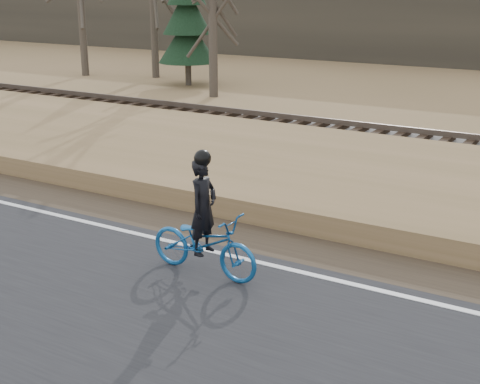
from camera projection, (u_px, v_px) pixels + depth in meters
The scene contains 10 objects.
ground at pixel (7, 211), 13.52m from camera, with size 120.00×120.00×0.00m, color olive.
edge_line at pixel (14, 205), 13.67m from camera, with size 120.00×0.12×0.01m, color silver.
shoulder at pixel (51, 194), 14.50m from camera, with size 120.00×1.60×0.04m, color #473A2B.
embankment at pixel (138, 156), 16.91m from camera, with size 120.00×5.00×0.44m, color olive.
ballast at pixel (218, 129), 20.02m from camera, with size 120.00×3.00×0.45m, color slate.
railroad at pixel (218, 119), 19.93m from camera, with size 120.00×2.40×0.29m.
treeline_backdrop at pixel (429, 8), 37.25m from camera, with size 120.00×4.00×6.00m, color #383328.
cyclist at pixel (204, 236), 10.30m from camera, with size 1.94×0.73×2.00m.
bare_tree_near_left at pixel (213, 17), 25.97m from camera, with size 0.36×0.36×6.24m, color #453E33.
conifer at pixel (187, 12), 28.98m from camera, with size 2.60×2.60×6.67m.
Camera 1 is at (10.58, -8.60, 4.44)m, focal length 50.00 mm.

